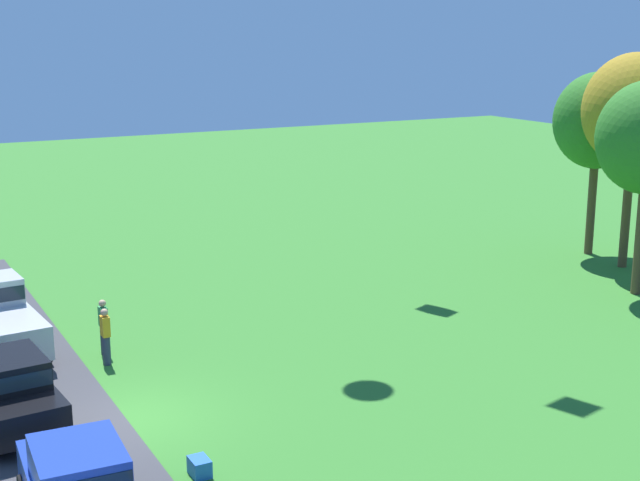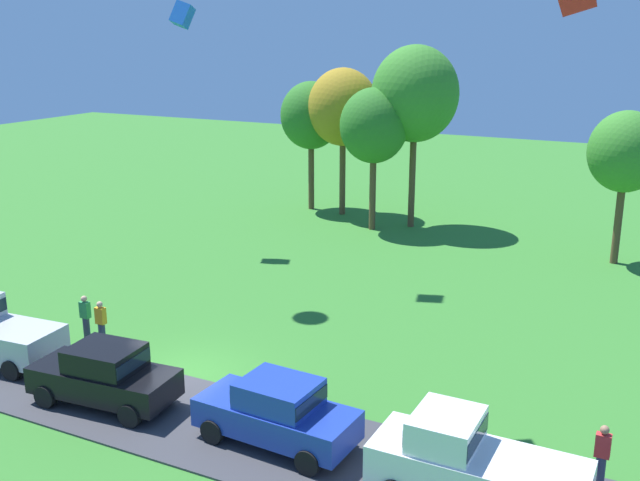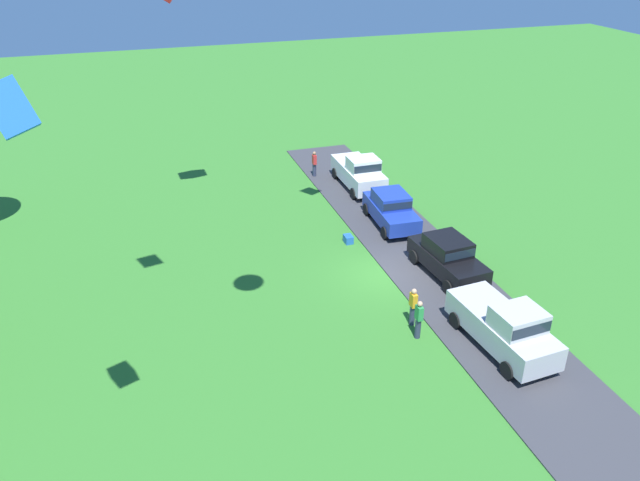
% 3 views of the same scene
% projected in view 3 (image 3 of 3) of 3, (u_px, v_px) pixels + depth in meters
% --- Properties ---
extents(ground_plane, '(120.00, 120.00, 0.00)m').
position_uv_depth(ground_plane, '(386.00, 275.00, 29.33)').
color(ground_plane, '#337528').
extents(pavement_strip, '(36.00, 4.40, 0.06)m').
position_uv_depth(pavement_strip, '(429.00, 267.00, 29.93)').
color(pavement_strip, '#38383D').
rests_on(pavement_strip, ground).
extents(car_pickup_by_flagpole, '(5.13, 2.35, 2.14)m').
position_uv_depth(car_pickup_by_flagpole, '(506.00, 326.00, 23.79)').
color(car_pickup_by_flagpole, '#B7B7BC').
rests_on(car_pickup_by_flagpole, ground).
extents(car_sedan_mid_row, '(4.53, 2.23, 1.84)m').
position_uv_depth(car_sedan_mid_row, '(448.00, 256.00, 28.83)').
color(car_sedan_mid_row, black).
rests_on(car_sedan_mid_row, ground).
extents(car_sedan_near_entrance, '(4.49, 2.15, 1.84)m').
position_uv_depth(car_sedan_near_entrance, '(391.00, 208.00, 33.50)').
color(car_sedan_near_entrance, '#1E389E').
rests_on(car_sedan_near_entrance, ground).
extents(car_pickup_far_end, '(5.01, 2.08, 2.14)m').
position_uv_depth(car_pickup_far_end, '(359.00, 172.00, 38.01)').
color(car_pickup_far_end, white).
rests_on(car_pickup_far_end, ground).
extents(person_beside_suv, '(0.36, 0.24, 1.71)m').
position_uv_depth(person_beside_suv, '(413.00, 306.00, 25.41)').
color(person_beside_suv, '#2D334C').
rests_on(person_beside_suv, ground).
extents(person_watching_sky, '(0.36, 0.24, 1.71)m').
position_uv_depth(person_watching_sky, '(314.00, 164.00, 39.83)').
color(person_watching_sky, '#2D334C').
rests_on(person_watching_sky, ground).
extents(person_on_lawn, '(0.36, 0.24, 1.71)m').
position_uv_depth(person_on_lawn, '(419.00, 319.00, 24.60)').
color(person_on_lawn, '#2D334C').
rests_on(person_on_lawn, ground).
extents(cooler_box, '(0.56, 0.40, 0.40)m').
position_uv_depth(cooler_box, '(348.00, 239.00, 32.11)').
color(cooler_box, blue).
rests_on(cooler_box, ground).
extents(kite_box_topmost, '(1.17, 1.20, 1.43)m').
position_uv_depth(kite_box_topmost, '(9.00, 109.00, 12.82)').
color(kite_box_topmost, blue).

